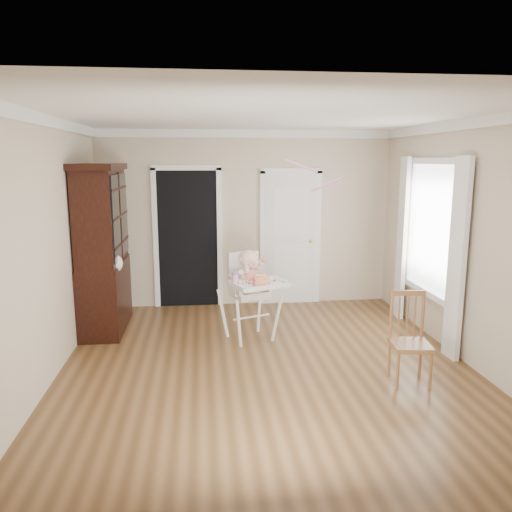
{
  "coord_description": "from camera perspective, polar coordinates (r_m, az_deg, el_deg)",
  "views": [
    {
      "loc": [
        -0.68,
        -5.17,
        2.25
      ],
      "look_at": [
        -0.03,
        0.78,
        1.1
      ],
      "focal_mm": 35.0,
      "sensor_mm": 36.0,
      "label": 1
    }
  ],
  "objects": [
    {
      "name": "high_chair",
      "position": [
        6.26,
        -0.72,
        -3.45
      ],
      "size": [
        0.88,
        0.97,
        1.13
      ],
      "rotation": [
        0.0,
        0.0,
        0.36
      ],
      "color": "white",
      "rests_on": "floor"
    },
    {
      "name": "streamer",
      "position": [
        5.67,
        5.13,
        10.24
      ],
      "size": [
        0.3,
        0.42,
        0.15
      ],
      "primitive_type": null,
      "rotation": [
        0.26,
        0.0,
        0.6
      ],
      "color": "pink",
      "rests_on": "ceiling"
    },
    {
      "name": "doorway",
      "position": [
        7.74,
        -7.8,
        2.32
      ],
      "size": [
        1.06,
        0.05,
        2.22
      ],
      "color": "black",
      "rests_on": "wall_back"
    },
    {
      "name": "ceiling",
      "position": [
        5.23,
        1.32,
        15.84
      ],
      "size": [
        5.0,
        5.0,
        0.0
      ],
      "primitive_type": "plane",
      "rotation": [
        3.14,
        0.0,
        0.0
      ],
      "color": "white",
      "rests_on": "wall_back"
    },
    {
      "name": "baby",
      "position": [
        6.25,
        -0.83,
        -1.8
      ],
      "size": [
        0.39,
        0.29,
        0.54
      ],
      "rotation": [
        0.0,
        0.0,
        0.36
      ],
      "color": "beige",
      "rests_on": "high_chair"
    },
    {
      "name": "dining_chair",
      "position": [
        5.38,
        17.16,
        -9.32
      ],
      "size": [
        0.42,
        0.42,
        0.93
      ],
      "rotation": [
        0.0,
        0.0,
        -0.12
      ],
      "color": "brown",
      "rests_on": "floor"
    },
    {
      "name": "floor",
      "position": [
        5.68,
        1.2,
        -12.45
      ],
      "size": [
        5.0,
        5.0,
        0.0
      ],
      "primitive_type": "plane",
      "color": "#51361B",
      "rests_on": "ground"
    },
    {
      "name": "wall_back",
      "position": [
        7.75,
        -1.16,
        4.23
      ],
      "size": [
        4.5,
        0.0,
        4.5
      ],
      "primitive_type": "plane",
      "rotation": [
        1.57,
        0.0,
        0.0
      ],
      "color": "beige",
      "rests_on": "floor"
    },
    {
      "name": "china_cabinet",
      "position": [
        6.88,
        -17.08,
        0.84
      ],
      "size": [
        0.58,
        1.31,
        2.21
      ],
      "color": "black",
      "rests_on": "floor"
    },
    {
      "name": "sippy_cup",
      "position": [
        5.96,
        -2.37,
        -2.53
      ],
      "size": [
        0.08,
        0.08,
        0.19
      ],
      "rotation": [
        0.0,
        0.0,
        0.36
      ],
      "color": "#DD87C3",
      "rests_on": "high_chair"
    },
    {
      "name": "closet_door",
      "position": [
        7.86,
        3.96,
        1.91
      ],
      "size": [
        0.96,
        0.09,
        2.13
      ],
      "color": "white",
      "rests_on": "wall_back"
    },
    {
      "name": "cake",
      "position": [
        5.99,
        0.58,
        -2.71
      ],
      "size": [
        0.24,
        0.24,
        0.11
      ],
      "color": "silver",
      "rests_on": "high_chair"
    },
    {
      "name": "wall_right",
      "position": [
        6.01,
        23.06,
        1.42
      ],
      "size": [
        0.0,
        5.0,
        5.0
      ],
      "primitive_type": "plane",
      "rotation": [
        1.57,
        0.0,
        -1.57
      ],
      "color": "beige",
      "rests_on": "floor"
    },
    {
      "name": "crown_molding",
      "position": [
        5.23,
        1.32,
        15.18
      ],
      "size": [
        4.5,
        5.0,
        0.12
      ],
      "primitive_type": null,
      "color": "white",
      "rests_on": "ceiling"
    },
    {
      "name": "window_right",
      "position": [
        6.69,
        19.17,
        2.01
      ],
      "size": [
        0.13,
        1.84,
        2.3
      ],
      "color": "white",
      "rests_on": "wall_right"
    },
    {
      "name": "wall_left",
      "position": [
        5.47,
        -22.8,
        0.58
      ],
      "size": [
        0.0,
        5.0,
        5.0
      ],
      "primitive_type": "plane",
      "rotation": [
        1.57,
        0.0,
        1.57
      ],
      "color": "beige",
      "rests_on": "floor"
    }
  ]
}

